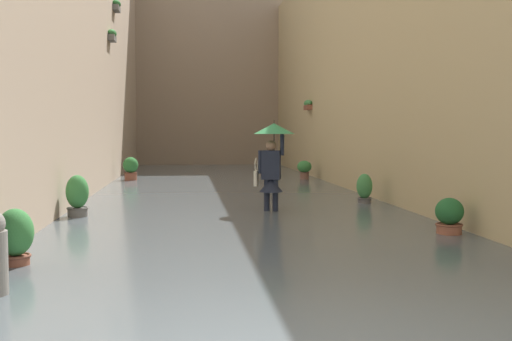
{
  "coord_description": "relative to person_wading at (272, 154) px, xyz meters",
  "views": [
    {
      "loc": [
        1.09,
        4.06,
        1.79
      ],
      "look_at": [
        -0.26,
        -7.97,
        1.03
      ],
      "focal_mm": 43.56,
      "sensor_mm": 36.0,
      "label": 1
    }
  ],
  "objects": [
    {
      "name": "building_facade_far",
      "position": [
        0.68,
        -19.26,
        4.54
      ],
      "size": [
        10.67,
        1.8,
        11.75
      ],
      "primitive_type": "cube",
      "color": "gray",
      "rests_on": "ground_plane"
    },
    {
      "name": "potted_plant_mid_right",
      "position": [
        3.67,
        -8.72,
        -0.83
      ],
      "size": [
        0.52,
        0.52,
        0.93
      ],
      "color": "brown",
      "rests_on": "ground_plane"
    },
    {
      "name": "potted_plant_mid_left",
      "position": [
        -2.3,
        -8.46,
        -0.86
      ],
      "size": [
        0.5,
        0.5,
        0.78
      ],
      "color": "brown",
      "rests_on": "ground_plane"
    },
    {
      "name": "potted_plant_near_right",
      "position": [
        3.89,
        0.4,
        -0.84
      ],
      "size": [
        0.44,
        0.44,
        0.95
      ],
      "color": "#66605B",
      "rests_on": "ground_plane"
    },
    {
      "name": "potted_plant_near_left",
      "position": [
        -2.33,
        -1.22,
        -0.9
      ],
      "size": [
        0.37,
        0.37,
        0.82
      ],
      "color": "#66605B",
      "rests_on": "ground_plane"
    },
    {
      "name": "ground_plane",
      "position": [
        0.68,
        -4.85,
        -1.33
      ],
      "size": [
        67.58,
        67.58,
        0.0
      ],
      "primitive_type": "plane",
      "color": "slate"
    },
    {
      "name": "flood_water",
      "position": [
        0.68,
        -4.85,
        -1.26
      ],
      "size": [
        7.87,
        33.03,
        0.14
      ],
      "primitive_type": "cube",
      "color": "#515B60",
      "rests_on": "ground_plane"
    },
    {
      "name": "potted_plant_far_left",
      "position": [
        -2.46,
        3.16,
        -0.95
      ],
      "size": [
        0.45,
        0.45,
        0.72
      ],
      "color": "#9E563D",
      "rests_on": "ground_plane"
    },
    {
      "name": "building_facade_right",
      "position": [
        5.12,
        -4.84,
        3.48
      ],
      "size": [
        2.04,
        31.03,
        9.62
      ],
      "color": "tan",
      "rests_on": "ground_plane"
    },
    {
      "name": "building_facade_left",
      "position": [
        -3.75,
        -4.84,
        2.68
      ],
      "size": [
        2.04,
        31.03,
        8.02
      ],
      "color": "tan",
      "rests_on": "ground_plane"
    },
    {
      "name": "potted_plant_far_right",
      "position": [
        3.89,
        4.83,
        -0.87
      ],
      "size": [
        0.45,
        0.45,
        0.84
      ],
      "color": "brown",
      "rests_on": "ground_plane"
    },
    {
      "name": "person_wading",
      "position": [
        0.0,
        0.0,
        0.0
      ],
      "size": [
        0.85,
        0.85,
        2.04
      ],
      "color": "#2D2319",
      "rests_on": "ground_plane"
    }
  ]
}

